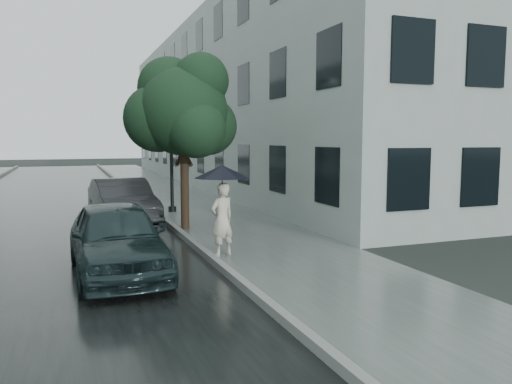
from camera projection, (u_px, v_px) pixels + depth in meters
name	position (u px, v px, depth m)	size (l,w,h in m)	color
ground	(313.00, 273.00, 9.53)	(120.00, 120.00, 0.00)	black
sidewalk	(186.00, 201.00, 20.77)	(3.50, 60.00, 0.01)	slate
kerb_near	(141.00, 201.00, 20.12)	(0.15, 60.00, 0.15)	slate
asphalt_road	(48.00, 207.00, 18.90)	(6.85, 60.00, 0.00)	black
building_near	(244.00, 106.00, 29.11)	(7.02, 36.00, 9.00)	#929F9B
pedestrian	(222.00, 219.00, 10.88)	(0.59, 0.38, 1.60)	beige
umbrella	(222.00, 172.00, 10.80)	(1.54, 1.54, 1.11)	black
street_tree	(183.00, 110.00, 13.96)	(3.23, 2.94, 4.94)	#332619
lamp_post	(167.00, 131.00, 17.21)	(0.85, 0.34, 4.91)	black
car_near	(117.00, 238.00, 9.41)	(1.63, 4.05, 1.38)	#182629
car_far	(122.00, 202.00, 14.68)	(1.47, 4.20, 1.38)	black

